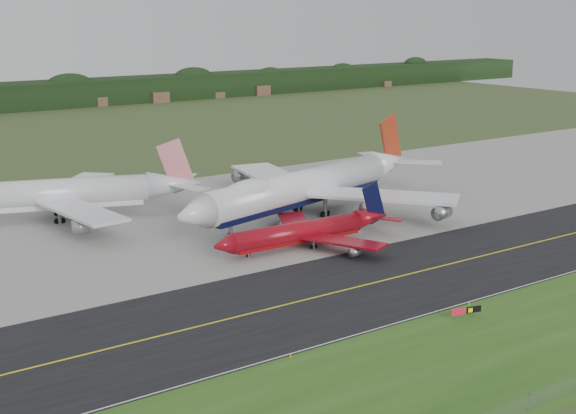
{
  "coord_description": "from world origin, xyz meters",
  "views": [
    {
      "loc": [
        -88.36,
        -101.0,
        44.81
      ],
      "look_at": [
        -2.93,
        22.0,
        7.89
      ],
      "focal_mm": 50.0,
      "sensor_mm": 36.0,
      "label": 1
    }
  ],
  "objects_px": {
    "jet_ba_747": "(307,186)",
    "taxiway_sign": "(466,311)",
    "jet_red_737": "(307,231)",
    "jet_star_tail": "(57,195)"
  },
  "relations": [
    {
      "from": "jet_red_737",
      "to": "jet_star_tail",
      "type": "xyz_separation_m",
      "value": [
        -32.8,
        47.64,
        2.6
      ]
    },
    {
      "from": "jet_ba_747",
      "to": "taxiway_sign",
      "type": "relative_size",
      "value": 15.33
    },
    {
      "from": "jet_star_tail",
      "to": "taxiway_sign",
      "type": "distance_m",
      "value": 96.55
    },
    {
      "from": "jet_star_tail",
      "to": "taxiway_sign",
      "type": "xyz_separation_m",
      "value": [
        30.15,
        -91.62,
        -4.42
      ]
    },
    {
      "from": "jet_red_737",
      "to": "taxiway_sign",
      "type": "xyz_separation_m",
      "value": [
        -2.65,
        -43.98,
        -1.82
      ]
    },
    {
      "from": "jet_ba_747",
      "to": "taxiway_sign",
      "type": "bearing_deg",
      "value": -104.86
    },
    {
      "from": "jet_red_737",
      "to": "jet_star_tail",
      "type": "bearing_deg",
      "value": 124.54
    },
    {
      "from": "jet_ba_747",
      "to": "taxiway_sign",
      "type": "height_order",
      "value": "jet_ba_747"
    },
    {
      "from": "jet_ba_747",
      "to": "jet_red_737",
      "type": "distance_m",
      "value": 24.5
    },
    {
      "from": "jet_red_737",
      "to": "jet_ba_747",
      "type": "bearing_deg",
      "value": 54.06
    }
  ]
}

